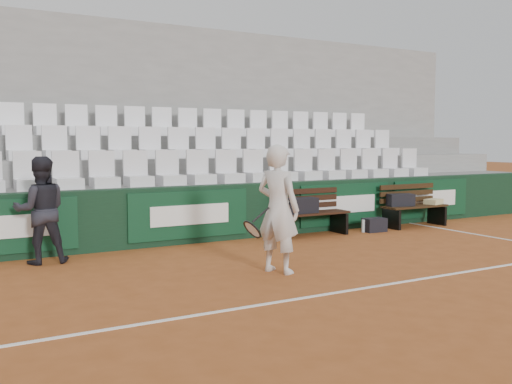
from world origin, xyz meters
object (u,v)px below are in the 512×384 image
sports_bag_left (300,206)px  sports_bag_right (401,200)px  water_bottle_near (289,232)px  ball_kid (41,210)px  water_bottle_far (363,226)px  bench_right (415,216)px  sports_bag_ground (374,225)px  tennis_player (278,209)px  bench_left (312,224)px

sports_bag_left → sports_bag_right: size_ratio=1.22×
water_bottle_near → ball_kid: size_ratio=0.15×
water_bottle_far → bench_right: bearing=2.6°
sports_bag_left → ball_kid: 4.60m
sports_bag_ground → tennis_player: tennis_player is taller
sports_bag_left → water_bottle_near: 0.55m
bench_left → tennis_player: tennis_player is taller
bench_left → water_bottle_far: size_ratio=5.95×
water_bottle_near → tennis_player: tennis_player is taller
bench_left → sports_bag_right: size_ratio=2.76×
sports_bag_ground → tennis_player: size_ratio=0.26×
sports_bag_left → tennis_player: size_ratio=0.38×
bench_right → sports_bag_ground: 1.22m
bench_left → sports_bag_left: (-0.28, -0.02, 0.37)m
water_bottle_near → water_bottle_far: 1.67m
sports_bag_ground → water_bottle_near: 1.91m
water_bottle_near → tennis_player: 2.86m
bench_left → water_bottle_near: (-0.55, -0.06, -0.11)m
sports_bag_right → sports_bag_ground: bearing=-168.9°
sports_bag_right → sports_bag_ground: size_ratio=1.22×
bench_right → tennis_player: size_ratio=0.86×
bench_right → water_bottle_far: bench_right is taller
ball_kid → sports_bag_left: bearing=-174.3°
sports_bag_left → sports_bag_right: bearing=-0.8°
sports_bag_ground → bench_right: bearing=5.7°
sports_bag_left → tennis_player: bearing=-129.8°
sports_bag_right → ball_kid: size_ratio=0.35×
tennis_player → sports_bag_right: bearing=27.2°
sports_bag_left → sports_bag_ground: sports_bag_left is taller
ball_kid → water_bottle_near: bearing=-174.7°
sports_bag_left → water_bottle_far: sports_bag_left is taller
bench_left → sports_bag_left: size_ratio=2.27×
bench_left → water_bottle_near: bearing=-174.2°
sports_bag_right → bench_right: bearing=-6.9°
sports_bag_left → water_bottle_near: size_ratio=2.77×
sports_bag_ground → sports_bag_right: bearing=11.1°
bench_right → ball_kid: ball_kid is taller
bench_right → sports_bag_right: size_ratio=2.76×
sports_bag_right → ball_kid: bearing=-179.6°
bench_left → bench_right: (2.56, -0.10, 0.00)m
sports_bag_ground → tennis_player: (-3.52, -2.08, 0.73)m
tennis_player → ball_kid: 3.48m
sports_bag_left → water_bottle_far: size_ratio=2.62×
sports_bag_left → sports_bag_right: sports_bag_left is taller
water_bottle_near → tennis_player: (-1.62, -2.24, 0.75)m
bench_right → tennis_player: 5.26m
bench_left → tennis_player: (-2.17, -2.29, 0.64)m
ball_kid → sports_bag_right: bearing=-174.9°
water_bottle_far → sports_bag_right: bearing=5.9°
sports_bag_ground → water_bottle_far: sports_bag_ground is taller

